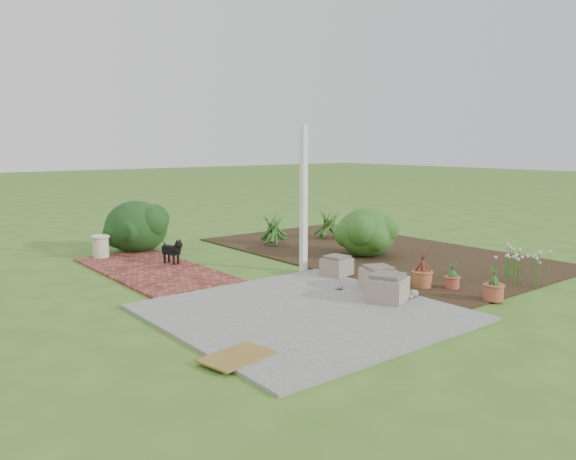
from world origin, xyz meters
TOP-DOWN VIEW (x-y plane):
  - ground at (0.00, 0.00)m, footprint 80.00×80.00m
  - concrete_patio at (-1.25, -1.75)m, footprint 3.50×3.50m
  - brick_path at (-1.70, 1.75)m, footprint 1.60×3.50m
  - garden_bed at (2.50, 0.50)m, footprint 4.00×7.00m
  - veranda_post at (0.30, 0.10)m, footprint 0.10×0.10m
  - stone_trough_near at (-0.04, -2.10)m, footprint 0.63×0.63m
  - stone_trough_mid at (0.35, -1.57)m, footprint 0.57×0.57m
  - stone_trough_far at (0.48, -0.54)m, footprint 0.47×0.47m
  - coir_doormat at (-2.81, -2.56)m, footprint 0.79×0.58m
  - black_dog at (-1.24, 1.92)m, footprint 0.23×0.50m
  - cream_ceramic_urn at (-2.04, 3.32)m, footprint 0.35×0.35m
  - evergreen_shrub at (2.08, 0.32)m, footprint 1.38×1.38m
  - agapanthus_clump_back at (2.86, 2.25)m, footprint 0.96×0.96m
  - agapanthus_clump_front at (1.39, 2.43)m, footprint 1.09×1.09m
  - pink_flower_patch at (2.34, -2.69)m, footprint 0.97×0.97m
  - terracotta_pot_bronze at (0.99, -1.89)m, footprint 0.30×0.30m
  - terracotta_pot_small_left at (1.27, -2.23)m, footprint 0.23×0.23m
  - terracotta_pot_small_right at (1.16, -2.98)m, footprint 0.30×0.30m
  - purple_flowering_bush at (-1.18, 3.63)m, footprint 1.55×1.55m

SIDE VIEW (x-z plane):
  - ground at x=0.00m, z-range 0.00..0.00m
  - garden_bed at x=2.50m, z-range 0.00..0.03m
  - concrete_patio at x=-1.25m, z-range 0.00..0.04m
  - brick_path at x=-1.70m, z-range 0.00..0.04m
  - coir_doormat at x=-2.81m, z-range 0.04..0.06m
  - terracotta_pot_small_left at x=1.27m, z-range 0.03..0.21m
  - terracotta_pot_small_right at x=1.16m, z-range 0.03..0.26m
  - terracotta_pot_bronze at x=0.99m, z-range 0.03..0.27m
  - stone_trough_far at x=0.48m, z-range 0.04..0.31m
  - stone_trough_mid at x=0.35m, z-range 0.04..0.33m
  - stone_trough_near at x=-0.04m, z-range 0.04..0.36m
  - cream_ceramic_urn at x=-2.04m, z-range 0.04..0.44m
  - black_dog at x=-1.24m, z-range 0.08..0.52m
  - pink_flower_patch at x=2.34m, z-range 0.03..0.59m
  - agapanthus_clump_back at x=2.86m, z-range 0.03..0.83m
  - agapanthus_clump_front at x=1.39m, z-range 0.03..0.86m
  - evergreen_shrub at x=2.08m, z-range 0.03..0.98m
  - purple_flowering_bush at x=-1.18m, z-range 0.00..1.07m
  - veranda_post at x=0.30m, z-range 0.00..2.50m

